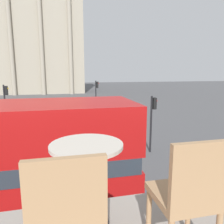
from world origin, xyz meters
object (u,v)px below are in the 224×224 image
at_px(traffic_light_far, 96,93).
at_px(pedestrian_blue, 82,113).
at_px(traffic_light_near, 152,116).
at_px(plaza_building_left, 15,39).
at_px(cafe_chair_0, 67,218).
at_px(cafe_dining_table, 87,166).
at_px(cafe_chair_1, 189,194).
at_px(traffic_light_mid, 6,102).
at_px(pedestrian_red, 87,109).

bearing_deg(traffic_light_far, pedestrian_blue, -123.26).
relative_size(traffic_light_near, traffic_light_far, 0.88).
distance_m(plaza_building_left, traffic_light_far, 35.59).
distance_m(traffic_light_near, pedestrian_blue, 9.50).
xyz_separation_m(cafe_chair_0, pedestrian_blue, (1.82, 19.71, -3.12)).
height_order(cafe_dining_table, pedestrian_blue, cafe_dining_table).
xyz_separation_m(cafe_dining_table, cafe_chair_1, (0.61, -0.53, -0.02)).
xyz_separation_m(cafe_dining_table, pedestrian_blue, (1.64, 19.11, -3.14)).
bearing_deg(pedestrian_blue, cafe_chair_0, 93.01).
distance_m(cafe_chair_0, cafe_chair_1, 0.78).
bearing_deg(cafe_chair_0, traffic_light_mid, 100.06).
bearing_deg(traffic_light_mid, pedestrian_red, 35.12).
xyz_separation_m(traffic_light_near, traffic_light_far, (-1.57, 11.67, 0.28)).
bearing_deg(pedestrian_red, cafe_dining_table, 62.53).
bearing_deg(pedestrian_red, traffic_light_near, 82.96).
bearing_deg(plaza_building_left, traffic_light_near, -70.80).
relative_size(cafe_chair_1, pedestrian_red, 0.51).
distance_m(cafe_dining_table, pedestrian_blue, 19.44).
xyz_separation_m(cafe_chair_0, traffic_light_far, (3.73, 22.63, -1.55)).
relative_size(cafe_dining_table, pedestrian_red, 0.41).
relative_size(traffic_light_near, pedestrian_red, 1.97).
distance_m(cafe_dining_table, traffic_light_mid, 17.25).
bearing_deg(pedestrian_red, traffic_light_mid, 13.92).
bearing_deg(cafe_chair_0, cafe_dining_table, 69.57).
height_order(traffic_light_mid, pedestrian_blue, traffic_light_mid).
height_order(cafe_dining_table, traffic_light_mid, cafe_dining_table).
xyz_separation_m(traffic_light_far, pedestrian_red, (-1.20, -0.66, -1.55)).
distance_m(plaza_building_left, pedestrian_blue, 38.00).
distance_m(cafe_chair_0, traffic_light_mid, 17.78).
xyz_separation_m(cafe_chair_0, traffic_light_near, (5.30, 10.96, -1.83)).
bearing_deg(pedestrian_blue, traffic_light_far, -114.99).
xyz_separation_m(cafe_chair_0, pedestrian_red, (2.53, 21.97, -3.10)).
bearing_deg(cafe_chair_1, plaza_building_left, 101.03).
bearing_deg(traffic_light_mid, traffic_light_near, -33.02).
height_order(cafe_chair_1, pedestrian_red, cafe_chair_1).
bearing_deg(cafe_chair_0, traffic_light_near, 60.27).
height_order(plaza_building_left, traffic_light_mid, plaza_building_left).
relative_size(cafe_dining_table, plaza_building_left, 0.02).
height_order(pedestrian_red, pedestrian_blue, pedestrian_red).
distance_m(traffic_light_mid, traffic_light_far, 9.68).
bearing_deg(traffic_light_far, cafe_chair_1, -97.45).
distance_m(traffic_light_far, pedestrian_blue, 3.83).
height_order(cafe_dining_table, plaza_building_left, plaza_building_left).
distance_m(cafe_chair_1, pedestrian_blue, 19.92).
xyz_separation_m(cafe_chair_0, traffic_light_mid, (-4.27, 17.19, -1.56)).
xyz_separation_m(cafe_chair_0, cafe_chair_1, (0.78, 0.06, 0.00)).
relative_size(cafe_dining_table, cafe_chair_0, 0.80).
xyz_separation_m(plaza_building_left, pedestrian_red, (12.26, -32.17, -11.16)).
relative_size(traffic_light_near, traffic_light_mid, 0.89).
distance_m(cafe_chair_1, traffic_light_far, 22.81).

